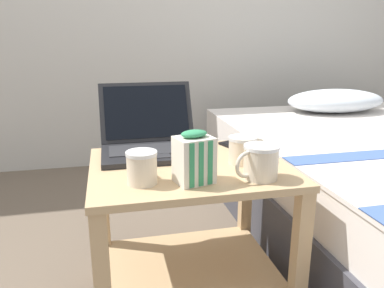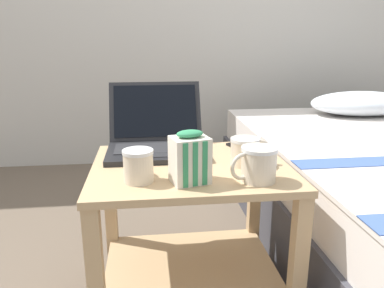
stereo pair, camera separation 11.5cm
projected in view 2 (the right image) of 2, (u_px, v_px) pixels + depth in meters
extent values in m
ellipsoid|color=silver|center=(362.00, 103.00, 2.25)|extent=(0.63, 0.36, 0.14)
cube|color=tan|center=(191.00, 168.00, 1.21)|extent=(0.63, 0.51, 0.02)
cube|color=tan|center=(191.00, 269.00, 1.31)|extent=(0.59, 0.47, 0.02)
cube|color=tan|center=(97.00, 288.00, 1.03)|extent=(0.04, 0.04, 0.49)
cube|color=tan|center=(297.00, 273.00, 1.09)|extent=(0.04, 0.04, 0.49)
cube|color=tan|center=(111.00, 213.00, 1.47)|extent=(0.04, 0.04, 0.49)
cube|color=tan|center=(254.00, 206.00, 1.53)|extent=(0.04, 0.04, 0.49)
cube|color=black|center=(158.00, 152.00, 1.31)|extent=(0.35, 0.24, 0.02)
cube|color=#2D2D30|center=(157.00, 148.00, 1.32)|extent=(0.30, 0.13, 0.00)
cube|color=#2D2D30|center=(158.00, 155.00, 1.24)|extent=(0.10, 0.05, 0.00)
cube|color=black|center=(155.00, 111.00, 1.44)|extent=(0.35, 0.11, 0.21)
cube|color=black|center=(155.00, 111.00, 1.43)|extent=(0.31, 0.09, 0.19)
cube|color=black|center=(129.00, 99.00, 1.44)|extent=(0.03, 0.02, 0.04)
cube|color=blue|center=(134.00, 111.00, 1.44)|extent=(0.04, 0.02, 0.03)
cube|color=silver|center=(142.00, 101.00, 1.45)|extent=(0.03, 0.02, 0.04)
cube|color=silver|center=(141.00, 120.00, 1.43)|extent=(0.04, 0.02, 0.04)
cylinder|color=beige|center=(245.00, 152.00, 1.19)|extent=(0.09, 0.09, 0.09)
cylinder|color=silver|center=(245.00, 140.00, 1.18)|extent=(0.09, 0.09, 0.01)
cylinder|color=black|center=(245.00, 143.00, 1.18)|extent=(0.08, 0.08, 0.01)
torus|color=beige|center=(259.00, 151.00, 1.20)|extent=(0.07, 0.01, 0.07)
cylinder|color=beige|center=(259.00, 164.00, 1.06)|extent=(0.10, 0.10, 0.10)
cylinder|color=silver|center=(259.00, 149.00, 1.04)|extent=(0.10, 0.10, 0.01)
cylinder|color=black|center=(259.00, 152.00, 1.05)|extent=(0.09, 0.09, 0.01)
torus|color=beige|center=(243.00, 166.00, 1.03)|extent=(0.08, 0.04, 0.08)
cylinder|color=beige|center=(138.00, 166.00, 1.05)|extent=(0.08, 0.08, 0.09)
cylinder|color=silver|center=(138.00, 152.00, 1.04)|extent=(0.09, 0.09, 0.01)
cylinder|color=black|center=(138.00, 155.00, 1.04)|extent=(0.08, 0.08, 0.01)
torus|color=beige|center=(138.00, 160.00, 1.10)|extent=(0.01, 0.07, 0.07)
cube|color=silver|center=(190.00, 160.00, 1.04)|extent=(0.12, 0.11, 0.13)
cube|color=#338C59|center=(186.00, 166.00, 1.00)|extent=(0.01, 0.01, 0.12)
cube|color=#338C59|center=(195.00, 165.00, 1.00)|extent=(0.01, 0.01, 0.12)
cube|color=#338C59|center=(205.00, 163.00, 1.01)|extent=(0.01, 0.01, 0.12)
ellipsoid|color=#338C59|center=(190.00, 134.00, 1.02)|extent=(0.09, 0.07, 0.02)
cube|color=black|center=(245.00, 148.00, 1.37)|extent=(0.12, 0.17, 0.01)
cube|color=black|center=(245.00, 147.00, 1.37)|extent=(0.10, 0.15, 0.00)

